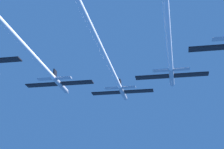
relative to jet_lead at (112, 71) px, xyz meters
The scene contains 3 objects.
jet_lead is the anchor object (origin of this frame).
jet_left_wing 20.70m from the jet_lead, 139.74° to the right, with size 19.43×60.54×3.22m.
jet_right_wing 21.23m from the jet_lead, 42.39° to the right, with size 19.43×62.39×3.22m.
Camera 1 is at (16.34, -110.02, -35.69)m, focal length 59.70 mm.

